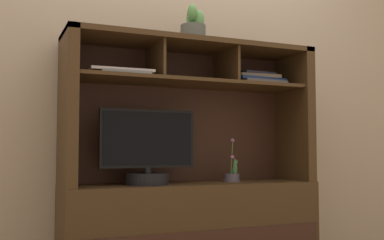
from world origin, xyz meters
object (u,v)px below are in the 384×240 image
tv_monitor (148,154)px  magazine_stack_centre (122,73)px  media_console (192,204)px  potted_succulent (194,29)px  potted_orchid (232,176)px  magazine_stack_left (256,81)px

tv_monitor → magazine_stack_centre: bearing=-175.4°
media_console → potted_succulent: 1.03m
magazine_stack_centre → potted_orchid: bearing=4.9°
tv_monitor → potted_succulent: (0.28, 0.01, 0.74)m
tv_monitor → media_console: bearing=7.7°
media_console → magazine_stack_left: (0.46, 0.04, 0.76)m
media_console → tv_monitor: (-0.28, -0.04, 0.29)m
magazine_stack_left → media_console: bearing=-175.3°
tv_monitor → magazine_stack_left: 0.88m
potted_succulent → media_console: bearing=95.6°
media_console → magazine_stack_left: bearing=4.7°
magazine_stack_centre → potted_succulent: potted_succulent is taller
media_console → magazine_stack_left: size_ratio=4.33×
potted_orchid → potted_succulent: size_ratio=1.20×
media_console → magazine_stack_left: 0.89m
potted_orchid → tv_monitor: bearing=-175.1°
media_console → potted_orchid: size_ratio=5.68×
media_console → potted_orchid: (0.27, 0.01, 0.16)m
magazine_stack_centre → media_console: bearing=6.6°
magazine_stack_left → potted_succulent: size_ratio=1.57×
magazine_stack_left → magazine_stack_centre: 0.90m
potted_orchid → magazine_stack_left: 0.63m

